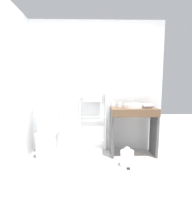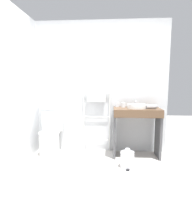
{
  "view_description": "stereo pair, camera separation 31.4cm",
  "coord_description": "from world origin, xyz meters",
  "views": [
    {
      "loc": [
        -0.07,
        -2.35,
        1.35
      ],
      "look_at": [
        0.01,
        0.77,
        0.89
      ],
      "focal_mm": 32.0,
      "sensor_mm": 36.0,
      "label": 1
    },
    {
      "loc": [
        0.25,
        -2.34,
        1.35
      ],
      "look_at": [
        0.01,
        0.77,
        0.89
      ],
      "focal_mm": 32.0,
      "sensor_mm": 36.0,
      "label": 2
    }
  ],
  "objects": [
    {
      "name": "ground_plane",
      "position": [
        0.0,
        0.0,
        0.0
      ],
      "size": [
        12.0,
        12.0,
        0.0
      ],
      "primitive_type": "plane",
      "color": "silver"
    },
    {
      "name": "faucet",
      "position": [
        0.71,
        1.44,
        0.98
      ],
      "size": [
        0.02,
        0.1,
        0.13
      ],
      "color": "silver",
      "rests_on": "vanity_counter"
    },
    {
      "name": "vanity_counter",
      "position": [
        0.72,
        1.25,
        0.59
      ],
      "size": [
        0.84,
        0.51,
        0.9
      ],
      "color": "brown",
      "rests_on": "ground_plane"
    },
    {
      "name": "cup_near_edge",
      "position": [
        0.48,
        1.37,
        0.94
      ],
      "size": [
        0.08,
        0.08,
        0.09
      ],
      "color": "white",
      "rests_on": "vanity_counter"
    },
    {
      "name": "sink_basin",
      "position": [
        0.71,
        1.25,
        0.94
      ],
      "size": [
        0.34,
        0.34,
        0.07
      ],
      "color": "white",
      "rests_on": "vanity_counter"
    },
    {
      "name": "towel_radiator",
      "position": [
        -0.03,
        1.49,
        0.87
      ],
      "size": [
        0.53,
        0.06,
        1.21
      ],
      "color": "white",
      "rests_on": "ground_plane"
    },
    {
      "name": "toilet",
      "position": [
        -0.89,
        1.22,
        0.33
      ],
      "size": [
        0.38,
        0.52,
        0.8
      ],
      "color": "white",
      "rests_on": "ground_plane"
    },
    {
      "name": "cup_near_wall",
      "position": [
        0.37,
        1.43,
        0.94
      ],
      "size": [
        0.08,
        0.08,
        0.1
      ],
      "color": "white",
      "rests_on": "vanity_counter"
    },
    {
      "name": "wall_back",
      "position": [
        0.0,
        1.59,
        1.25
      ],
      "size": [
        2.65,
        0.12,
        2.51
      ],
      "primitive_type": "cube",
      "color": "silver",
      "rests_on": "ground_plane"
    },
    {
      "name": "trash_bin",
      "position": [
        0.52,
        0.73,
        0.14
      ],
      "size": [
        0.22,
        0.25,
        0.33
      ],
      "color": "silver",
      "rests_on": "ground_plane"
    },
    {
      "name": "wall_side",
      "position": [
        -1.26,
        0.77,
        1.25
      ],
      "size": [
        0.12,
        2.27,
        2.51
      ],
      "primitive_type": "cube",
      "color": "silver",
      "rests_on": "ground_plane"
    },
    {
      "name": "hair_dryer",
      "position": [
        0.96,
        1.2,
        0.94
      ],
      "size": [
        0.22,
        0.17,
        0.08
      ],
      "color": "#B7B7BC",
      "rests_on": "vanity_counter"
    }
  ]
}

